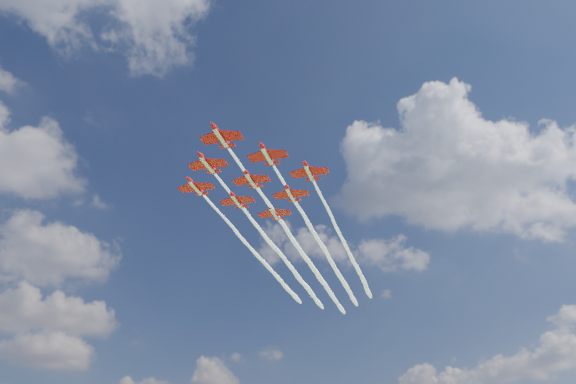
% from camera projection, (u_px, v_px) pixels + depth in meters
% --- Properties ---
extents(jet_lead, '(84.81, 76.77, 2.57)m').
position_uv_depth(jet_lead, '(288.00, 233.00, 162.82)').
color(jet_lead, red).
extents(jet_row2_port, '(84.81, 76.77, 2.57)m').
position_uv_depth(jet_row2_port, '(320.00, 243.00, 169.47)').
color(jet_row2_port, red).
extents(jet_row2_starb, '(84.81, 76.77, 2.57)m').
position_uv_depth(jet_row2_starb, '(274.00, 247.00, 172.86)').
color(jet_row2_starb, red).
extents(jet_row3_port, '(84.81, 76.77, 2.57)m').
position_uv_depth(jet_row3_port, '(349.00, 252.00, 176.12)').
color(jet_row3_port, red).
extents(jet_row3_centre, '(84.81, 76.77, 2.57)m').
position_uv_depth(jet_row3_centre, '(304.00, 256.00, 179.51)').
color(jet_row3_centre, red).
extents(jet_row3_starb, '(84.81, 76.77, 2.57)m').
position_uv_depth(jet_row3_starb, '(262.00, 260.00, 182.90)').
color(jet_row3_starb, red).
extents(jet_row4_port, '(84.81, 76.77, 2.57)m').
position_uv_depth(jet_row4_port, '(332.00, 264.00, 186.16)').
color(jet_row4_port, red).
extents(jet_row4_starb, '(84.81, 76.77, 2.57)m').
position_uv_depth(jet_row4_starb, '(291.00, 268.00, 189.55)').
color(jet_row4_starb, red).
extents(jet_tail, '(84.81, 76.77, 2.57)m').
position_uv_depth(jet_tail, '(318.00, 275.00, 196.20)').
color(jet_tail, red).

